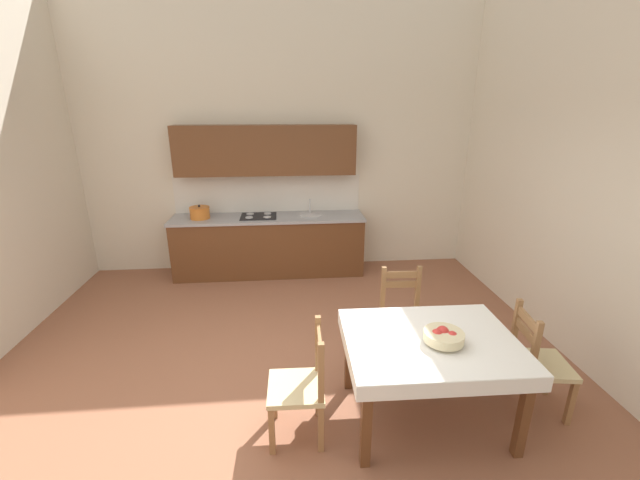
# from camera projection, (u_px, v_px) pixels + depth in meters

# --- Properties ---
(ground_plane) EXTENTS (6.39, 6.83, 0.10)m
(ground_plane) POSITION_uv_depth(u_px,v_px,m) (285.00, 400.00, 3.57)
(ground_plane) COLOR #935B42
(wall_back) EXTENTS (6.39, 0.12, 4.09)m
(wall_back) POSITION_uv_depth(u_px,v_px,m) (280.00, 135.00, 5.89)
(wall_back) COLOR silver
(wall_back) RESTS_ON ground_plane
(kitchen_cabinetry) EXTENTS (2.83, 0.63, 2.20)m
(kitchen_cabinetry) POSITION_uv_depth(u_px,v_px,m) (268.00, 219.00, 5.94)
(kitchen_cabinetry) COLOR brown
(kitchen_cabinetry) RESTS_ON ground_plane
(dining_table) EXTENTS (1.34, 1.05, 0.75)m
(dining_table) POSITION_uv_depth(u_px,v_px,m) (430.00, 352.00, 3.11)
(dining_table) COLOR brown
(dining_table) RESTS_ON ground_plane
(dining_chair_tv_side) EXTENTS (0.43, 0.43, 0.93)m
(dining_chair_tv_side) POSITION_uv_depth(u_px,v_px,m) (301.00, 386.00, 3.01)
(dining_chair_tv_side) COLOR #D1BC89
(dining_chair_tv_side) RESTS_ON ground_plane
(dining_chair_window_side) EXTENTS (0.48, 0.48, 0.93)m
(dining_chair_window_side) POSITION_uv_depth(u_px,v_px,m) (537.00, 363.00, 3.28)
(dining_chair_window_side) COLOR #D1BC89
(dining_chair_window_side) RESTS_ON ground_plane
(dining_chair_kitchen_side) EXTENTS (0.44, 0.44, 0.93)m
(dining_chair_kitchen_side) POSITION_uv_depth(u_px,v_px,m) (402.00, 317.00, 4.00)
(dining_chair_kitchen_side) COLOR #D1BC89
(dining_chair_kitchen_side) RESTS_ON ground_plane
(fruit_bowl) EXTENTS (0.30, 0.30, 0.12)m
(fruit_bowl) POSITION_uv_depth(u_px,v_px,m) (444.00, 336.00, 2.99)
(fruit_bowl) COLOR beige
(fruit_bowl) RESTS_ON dining_table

